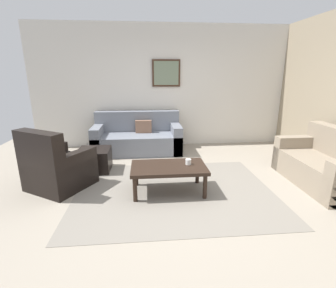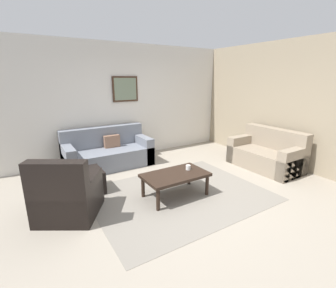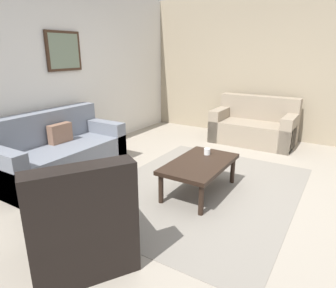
# 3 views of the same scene
# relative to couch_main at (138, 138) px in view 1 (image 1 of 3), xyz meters

# --- Properties ---
(ground_plane) EXTENTS (8.00, 8.00, 0.00)m
(ground_plane) POSITION_rel_couch_main_xyz_m (0.60, -2.10, -0.30)
(ground_plane) COLOR gray
(rear_partition) EXTENTS (6.00, 0.12, 2.80)m
(rear_partition) POSITION_rel_couch_main_xyz_m (0.60, 0.50, 1.10)
(rear_partition) COLOR silver
(rear_partition) RESTS_ON ground_plane
(area_rug) EXTENTS (2.93, 2.28, 0.01)m
(area_rug) POSITION_rel_couch_main_xyz_m (0.60, -2.10, -0.29)
(area_rug) COLOR gray
(area_rug) RESTS_ON ground_plane
(couch_main) EXTENTS (1.92, 0.91, 0.88)m
(couch_main) POSITION_rel_couch_main_xyz_m (0.00, 0.00, 0.00)
(couch_main) COLOR slate
(couch_main) RESTS_ON ground_plane
(couch_loveseat) EXTENTS (0.86, 1.52, 0.88)m
(couch_loveseat) POSITION_rel_couch_main_xyz_m (3.06, -2.05, 0.00)
(couch_loveseat) COLOR gray
(couch_loveseat) RESTS_ON ground_plane
(armchair_leather) EXTENTS (1.10, 1.10, 0.95)m
(armchair_leather) POSITION_rel_couch_main_xyz_m (-1.19, -1.83, 0.01)
(armchair_leather) COLOR black
(armchair_leather) RESTS_ON ground_plane
(ottoman) EXTENTS (0.56, 0.56, 0.40)m
(ottoman) POSITION_rel_couch_main_xyz_m (-0.76, -1.13, -0.10)
(ottoman) COLOR black
(ottoman) RESTS_ON ground_plane
(coffee_table) EXTENTS (1.10, 0.64, 0.41)m
(coffee_table) POSITION_rel_couch_main_xyz_m (0.51, -2.10, 0.06)
(coffee_table) COLOR black
(coffee_table) RESTS_ON ground_plane
(cup) EXTENTS (0.08, 0.08, 0.08)m
(cup) POSITION_rel_couch_main_xyz_m (0.81, -2.06, 0.15)
(cup) COLOR white
(cup) RESTS_ON coffee_table
(framed_artwork) EXTENTS (0.65, 0.04, 0.61)m
(framed_artwork) POSITION_rel_couch_main_xyz_m (0.69, 0.42, 1.42)
(framed_artwork) COLOR #382316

